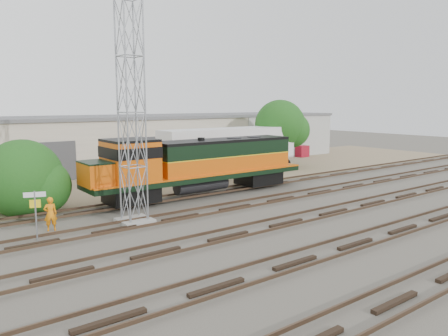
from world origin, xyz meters
TOP-DOWN VIEW (x-y plane):
  - ground at (0.00, 0.00)m, footprint 140.00×140.00m
  - dirt_strip at (0.00, 15.00)m, footprint 80.00×16.00m
  - tracks at (0.00, -3.00)m, footprint 80.00×20.40m
  - warehouse at (0.04, 22.98)m, footprint 58.40×10.40m
  - locomotive at (0.22, 6.00)m, footprint 16.87×2.96m
  - signal_tower at (-6.42, 2.39)m, footprint 1.76×1.76m
  - sign_post at (-11.63, 2.18)m, footprint 0.95×0.39m
  - worker at (-10.60, 3.52)m, footprint 0.73×0.55m
  - semi_trailer at (8.38, 12.36)m, footprint 13.98×2.83m
  - dumpster_blue at (18.95, 17.71)m, footprint 1.79×1.71m
  - dumpster_red at (23.26, 17.57)m, footprint 1.55×1.45m
  - tree_mid at (-10.52, 8.28)m, footprint 4.96×4.73m
  - tree_east at (15.17, 12.67)m, footprint 5.39×5.13m

SIDE VIEW (x-z plane):
  - ground at x=0.00m, z-range 0.00..0.00m
  - dirt_strip at x=0.00m, z-range 0.00..0.02m
  - tracks at x=0.00m, z-range -0.06..0.22m
  - dumpster_red at x=23.26m, z-range 0.00..1.40m
  - dumpster_blue at x=18.95m, z-range 0.00..1.50m
  - worker at x=-10.60m, z-range 0.00..1.79m
  - sign_post at x=-11.63m, z-range 0.49..2.93m
  - tree_mid at x=-10.52m, z-range -0.40..4.33m
  - locomotive at x=0.22m, z-range 0.31..4.36m
  - warehouse at x=0.04m, z-range 0.00..5.30m
  - semi_trailer at x=8.38m, z-range 0.55..4.85m
  - tree_east at x=15.17m, z-range 0.76..7.70m
  - signal_tower at x=-6.42m, z-range -0.15..11.81m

